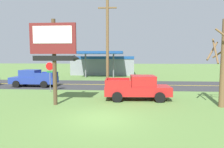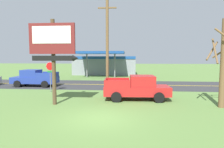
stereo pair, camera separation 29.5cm
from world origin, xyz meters
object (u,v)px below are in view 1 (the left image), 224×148
Objects in this scene: utility_pole at (107,41)px; pickup_red_parked_on_lawn at (138,88)px; bare_tree at (224,61)px; pickup_blue_on_road at (34,78)px; motel_sign at (54,47)px; gas_station at (103,65)px; stop_sign at (50,72)px.

utility_pole reaches higher than pickup_red_parked_on_lawn.
bare_tree is at bearing -24.94° from utility_pole.
utility_pole is 1.75× the size of pickup_blue_on_road.
motel_sign is 5.40m from utility_pole.
bare_tree is 0.50× the size of gas_station.
motel_sign is 0.67× the size of utility_pole.
gas_station is at bearing 68.98° from pickup_blue_on_road.
stop_sign is at bearing 172.44° from utility_pole.
stop_sign is 8.90m from pickup_red_parked_on_lawn.
pickup_red_parked_on_lawn is at bearing 161.45° from bare_tree.
pickup_red_parked_on_lawn is 1.01× the size of pickup_blue_on_road.
pickup_blue_on_road is at bearing 155.49° from bare_tree.
utility_pole is (3.34, 4.19, 0.68)m from motel_sign.
utility_pole reaches higher than stop_sign.
stop_sign is at bearing -98.53° from gas_station.
utility_pole reaches higher than pickup_blue_on_road.
gas_station is 2.27× the size of pickup_red_parked_on_lawn.
utility_pole is 5.10m from pickup_red_parked_on_lawn.
motel_sign is at bearing -64.07° from stop_sign.
motel_sign is 11.67m from bare_tree.
stop_sign is 0.49× the size of bare_tree.
bare_tree is 26.71m from gas_station.
utility_pole is at bearing 155.06° from bare_tree.
pickup_red_parked_on_lawn is 13.20m from pickup_blue_on_road.
bare_tree is at bearing 1.67° from motel_sign.
bare_tree reaches higher than pickup_blue_on_road.
pickup_red_parked_on_lawn is at bearing 20.37° from motel_sign.
stop_sign is at bearing 115.93° from motel_sign.
motel_sign is 24.72m from gas_station.
motel_sign is at bearing -128.53° from utility_pole.
pickup_blue_on_road is at bearing 124.84° from motel_sign.
utility_pole reaches higher than gas_station.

